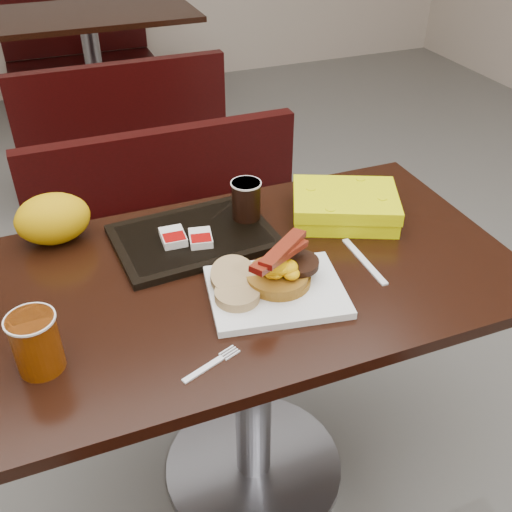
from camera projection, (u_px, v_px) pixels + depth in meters
name	position (u px, v px, depth m)	size (l,w,h in m)	color
floor	(254.00, 469.00, 1.79)	(6.00, 7.00, 0.01)	slate
table_near	(253.00, 383.00, 1.57)	(1.20, 0.70, 0.75)	black
bench_near_n	(182.00, 248.00, 2.11)	(1.00, 0.46, 0.72)	black
table_far	(96.00, 78.00, 3.54)	(1.20, 0.70, 0.75)	black
bench_far_s	(118.00, 123.00, 3.02)	(1.00, 0.46, 0.72)	black
bench_far_n	(80.00, 48.00, 4.09)	(1.00, 0.46, 0.72)	black
platter	(276.00, 292.00, 1.27)	(0.29, 0.22, 0.02)	white
pancake_stack	(279.00, 277.00, 1.28)	(0.14, 0.14, 0.03)	#976019
sausage_patty	(298.00, 263.00, 1.28)	(0.09, 0.09, 0.01)	black
scrambled_eggs	(274.00, 266.00, 1.24)	(0.10, 0.09, 0.05)	yellow
bacon_strips	(280.00, 254.00, 1.22)	(0.18, 0.08, 0.01)	#4D0605
muffin_bottom	(237.00, 295.00, 1.23)	(0.09, 0.09, 0.02)	tan
muffin_top	(233.00, 276.00, 1.27)	(0.10, 0.10, 0.02)	tan
coffee_cup_near	(36.00, 343.00, 1.07)	(0.08, 0.08, 0.12)	#993F05
fork	(203.00, 369.00, 1.10)	(0.13, 0.02, 0.00)	white
knife	(364.00, 261.00, 1.37)	(0.19, 0.02, 0.00)	white
condiment_ketchup	(174.00, 263.00, 1.36)	(0.04, 0.03, 0.01)	#8C0504
tray	(194.00, 237.00, 1.44)	(0.37, 0.27, 0.02)	black
hashbrown_sleeve_left	(173.00, 237.00, 1.41)	(0.06, 0.08, 0.02)	silver
hashbrown_sleeve_right	(201.00, 238.00, 1.41)	(0.05, 0.07, 0.02)	silver
coffee_cup_far	(246.00, 200.00, 1.48)	(0.07, 0.07, 0.10)	black
clamshell	(345.00, 206.00, 1.51)	(0.26, 0.20, 0.07)	#E3E703
paper_bag	(53.00, 219.00, 1.41)	(0.18, 0.13, 0.12)	#ECB607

